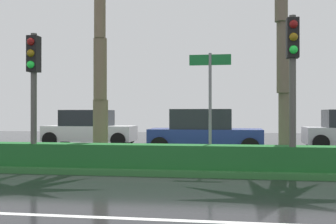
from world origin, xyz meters
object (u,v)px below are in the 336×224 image
(traffic_signal_median_right, at_px, (293,64))
(car_in_traffic_third, at_px, (204,132))
(traffic_signal_median_left, at_px, (33,75))
(car_in_traffic_second, at_px, (89,129))
(street_name_sign, at_px, (210,94))

(traffic_signal_median_right, bearing_deg, car_in_traffic_third, 113.46)
(traffic_signal_median_right, distance_m, car_in_traffic_third, 6.58)
(traffic_signal_median_left, xyz_separation_m, car_in_traffic_second, (-1.61, 8.85, -1.76))
(traffic_signal_median_left, height_order, car_in_traffic_second, traffic_signal_median_left)
(traffic_signal_median_left, xyz_separation_m, traffic_signal_median_right, (6.66, -0.05, 0.16))
(street_name_sign, relative_size, car_in_traffic_second, 0.70)
(traffic_signal_median_left, distance_m, car_in_traffic_second, 9.17)
(street_name_sign, bearing_deg, car_in_traffic_third, 95.56)
(traffic_signal_median_left, height_order, traffic_signal_median_right, traffic_signal_median_right)
(street_name_sign, bearing_deg, car_in_traffic_second, 127.36)
(car_in_traffic_second, bearing_deg, street_name_sign, -52.64)
(traffic_signal_median_right, bearing_deg, car_in_traffic_second, 132.91)
(car_in_traffic_second, distance_m, car_in_traffic_third, 6.56)
(traffic_signal_median_left, height_order, car_in_traffic_third, traffic_signal_median_left)
(car_in_traffic_second, height_order, car_in_traffic_third, same)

